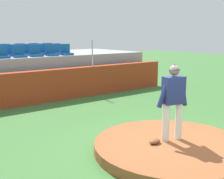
% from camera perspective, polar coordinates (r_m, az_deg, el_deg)
% --- Properties ---
extents(ground_plane, '(60.00, 60.00, 0.00)m').
position_cam_1_polar(ground_plane, '(7.06, 11.54, -11.86)').
color(ground_plane, '#3D7034').
extents(pitchers_mound, '(3.60, 3.60, 0.23)m').
position_cam_1_polar(pitchers_mound, '(7.02, 11.58, -10.99)').
color(pitchers_mound, '#9B542E').
rests_on(pitchers_mound, ground_plane).
extents(pitcher, '(0.82, 0.38, 1.81)m').
position_cam_1_polar(pitcher, '(6.85, 11.93, -1.36)').
color(pitcher, white).
rests_on(pitcher, pitchers_mound).
extents(fielding_glove, '(0.31, 0.21, 0.11)m').
position_cam_1_polar(fielding_glove, '(6.82, 8.41, -10.02)').
color(fielding_glove, brown).
rests_on(fielding_glove, pitchers_mound).
extents(brick_barrier, '(12.23, 0.40, 1.28)m').
position_cam_1_polar(brick_barrier, '(11.98, -12.38, 0.73)').
color(brick_barrier, '#A5381B').
rests_on(brick_barrier, ground_plane).
extents(fence_post_right, '(0.06, 0.06, 1.14)m').
position_cam_1_polar(fence_post_right, '(12.89, -3.87, 7.10)').
color(fence_post_right, silver).
rests_on(fence_post_right, brick_barrier).
extents(bleacher_platform, '(11.39, 4.34, 1.75)m').
position_cam_1_polar(bleacher_platform, '(14.44, -17.06, 3.14)').
color(bleacher_platform, '#9A999F').
rests_on(bleacher_platform, ground_plane).
extents(stadium_chair_0, '(0.48, 0.44, 0.50)m').
position_cam_1_polar(stadium_chair_0, '(12.34, -20.76, 6.48)').
color(stadium_chair_0, '#155197').
rests_on(stadium_chair_0, bleacher_platform).
extents(stadium_chair_1, '(0.48, 0.44, 0.50)m').
position_cam_1_polar(stadium_chair_1, '(12.58, -17.74, 6.74)').
color(stadium_chair_1, '#155197').
rests_on(stadium_chair_1, bleacher_platform).
extents(stadium_chair_2, '(0.48, 0.44, 0.50)m').
position_cam_1_polar(stadium_chair_2, '(12.84, -14.73, 6.98)').
color(stadium_chair_2, '#155197').
rests_on(stadium_chair_2, bleacher_platform).
extents(stadium_chair_3, '(0.48, 0.44, 0.50)m').
position_cam_1_polar(stadium_chair_3, '(13.11, -11.82, 7.18)').
color(stadium_chair_3, '#155197').
rests_on(stadium_chair_3, bleacher_platform).
extents(stadium_chair_4, '(0.48, 0.44, 0.50)m').
position_cam_1_polar(stadium_chair_4, '(13.41, -9.01, 7.35)').
color(stadium_chair_4, '#155197').
rests_on(stadium_chair_4, bleacher_platform).
extents(stadium_chair_6, '(0.48, 0.44, 0.50)m').
position_cam_1_polar(stadium_chair_6, '(13.42, -19.12, 6.89)').
color(stadium_chair_6, '#155197').
rests_on(stadium_chair_6, bleacher_platform).
extents(stadium_chair_7, '(0.48, 0.44, 0.50)m').
position_cam_1_polar(stadium_chair_7, '(13.65, -16.16, 7.12)').
color(stadium_chair_7, '#155197').
rests_on(stadium_chair_7, bleacher_platform).
extents(stadium_chair_8, '(0.48, 0.44, 0.50)m').
position_cam_1_polar(stadium_chair_8, '(13.92, -13.47, 7.31)').
color(stadium_chair_8, '#155197').
rests_on(stadium_chair_8, bleacher_platform).
extents(stadium_chair_9, '(0.48, 0.44, 0.50)m').
position_cam_1_polar(stadium_chair_9, '(14.21, -10.84, 7.48)').
color(stadium_chair_9, '#155197').
rests_on(stadium_chair_9, bleacher_platform).
extents(stadium_chair_11, '(0.48, 0.44, 0.50)m').
position_cam_1_polar(stadium_chair_11, '(14.25, -20.23, 7.02)').
color(stadium_chair_11, '#155197').
rests_on(stadium_chair_11, bleacher_platform).
extents(stadium_chair_12, '(0.48, 0.44, 0.50)m').
position_cam_1_polar(stadium_chair_12, '(14.51, -17.44, 7.25)').
color(stadium_chair_12, '#155197').
rests_on(stadium_chair_12, bleacher_platform).
extents(stadium_chair_13, '(0.48, 0.44, 0.50)m').
position_cam_1_polar(stadium_chair_13, '(14.76, -14.95, 7.43)').
color(stadium_chair_13, '#155197').
rests_on(stadium_chair_13, bleacher_platform).
extents(stadium_chair_14, '(0.48, 0.44, 0.50)m').
position_cam_1_polar(stadium_chair_14, '(15.01, -12.40, 7.60)').
color(stadium_chair_14, '#155197').
rests_on(stadium_chair_14, bleacher_platform).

